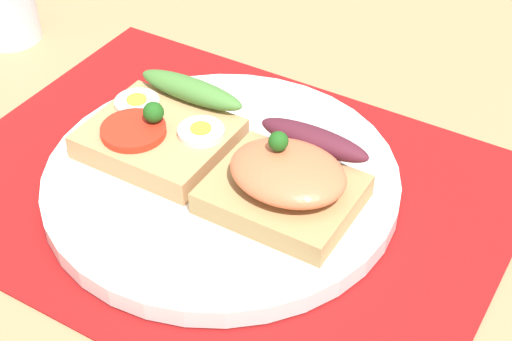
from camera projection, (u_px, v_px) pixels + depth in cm
name	position (u px, v px, depth cm)	size (l,w,h in cm)	color
ground_plane	(223.00, 206.00, 59.85)	(120.00, 90.00, 3.20)	tan
placemat	(222.00, 189.00, 58.71)	(41.80, 31.62, 0.30)	maroon
plate	(222.00, 180.00, 58.12)	(26.53, 26.53, 1.53)	white
sandwich_egg_tomato	(161.00, 131.00, 59.11)	(10.60, 10.44, 4.14)	tan
sandwich_salmon	(288.00, 179.00, 54.06)	(10.22, 9.83, 5.57)	tan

